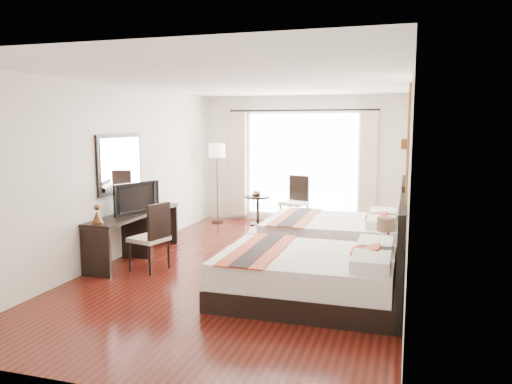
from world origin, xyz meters
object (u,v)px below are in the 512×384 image
(console_desk, at_px, (135,235))
(desk_chair, at_px, (150,250))
(table_lamp, at_px, (386,227))
(vase, at_px, (384,244))
(bed_far, at_px, (338,235))
(window_chair, at_px, (294,211))
(fruit_bowl, at_px, (256,195))
(nightstand, at_px, (387,265))
(floor_lamp, at_px, (217,156))
(bed_near, at_px, (315,274))
(side_table, at_px, (258,210))
(television, at_px, (133,198))

(console_desk, xyz_separation_m, desk_chair, (0.58, -0.54, -0.06))
(table_lamp, height_order, vase, table_lamp)
(bed_far, distance_m, desk_chair, 3.10)
(desk_chair, bearing_deg, window_chair, -94.37)
(desk_chair, height_order, fruit_bowl, desk_chair)
(nightstand, relative_size, floor_lamp, 0.29)
(bed_near, distance_m, nightstand, 1.30)
(console_desk, relative_size, fruit_bowl, 11.21)
(floor_lamp, bearing_deg, side_table, -0.56)
(vase, relative_size, side_table, 0.19)
(fruit_bowl, bearing_deg, window_chair, 6.90)
(desk_chair, height_order, window_chair, window_chair)
(side_table, bearing_deg, window_chair, 7.36)
(console_desk, bearing_deg, window_chair, 59.62)
(fruit_bowl, bearing_deg, nightstand, -48.80)
(fruit_bowl, bearing_deg, desk_chair, -98.06)
(console_desk, bearing_deg, bed_near, -19.01)
(side_table, bearing_deg, fruit_bowl, 175.38)
(desk_chair, relative_size, floor_lamp, 0.58)
(bed_near, xyz_separation_m, floor_lamp, (-2.97, 4.30, 1.17))
(floor_lamp, distance_m, side_table, 1.51)
(floor_lamp, bearing_deg, nightstand, -41.04)
(table_lamp, relative_size, desk_chair, 0.38)
(bed_far, bearing_deg, vase, -60.21)
(table_lamp, xyz_separation_m, side_table, (-2.82, 3.24, -0.45))
(table_lamp, height_order, television, television)
(side_table, bearing_deg, floor_lamp, 179.44)
(bed_near, height_order, nightstand, bed_near)
(side_table, distance_m, fruit_bowl, 0.34)
(vase, height_order, television, television)
(television, bearing_deg, console_desk, 48.09)
(television, height_order, side_table, television)
(bed_far, height_order, fruit_bowl, bed_far)
(table_lamp, relative_size, vase, 3.35)
(window_chair, bearing_deg, console_desk, -13.53)
(console_desk, relative_size, television, 2.51)
(bed_near, distance_m, side_table, 4.75)
(vase, xyz_separation_m, side_table, (-2.82, 3.42, -0.24))
(fruit_bowl, bearing_deg, table_lamp, -48.58)
(nightstand, height_order, window_chair, window_chair)
(nightstand, distance_m, console_desk, 4.00)
(bed_near, relative_size, desk_chair, 2.19)
(bed_far, relative_size, window_chair, 2.12)
(desk_chair, bearing_deg, floor_lamp, -69.18)
(console_desk, bearing_deg, vase, -3.13)
(fruit_bowl, bearing_deg, vase, -50.18)
(console_desk, relative_size, floor_lamp, 1.25)
(table_lamp, xyz_separation_m, desk_chair, (-3.39, -0.51, -0.46))
(bed_near, relative_size, fruit_bowl, 11.49)
(bed_far, xyz_separation_m, table_lamp, (0.81, -1.23, 0.44))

